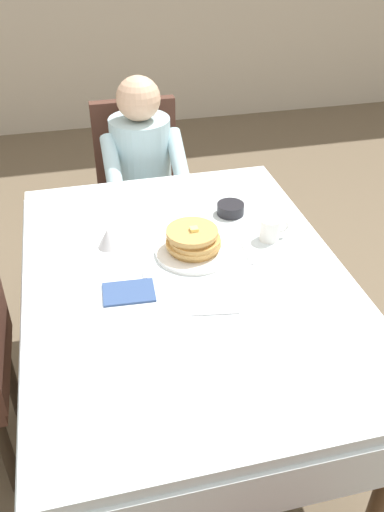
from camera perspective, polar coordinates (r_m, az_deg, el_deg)
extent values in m
plane|color=brown|center=(2.38, -0.46, -16.38)|extent=(14.00, 14.00, 0.00)
cube|color=silver|center=(1.87, -0.56, -2.50)|extent=(1.10, 1.50, 0.04)
cube|color=silver|center=(1.46, 6.85, -23.95)|extent=(1.10, 0.01, 0.18)
cube|color=silver|center=(2.55, -4.43, 5.66)|extent=(1.10, 0.01, 0.18)
cube|color=silver|center=(1.92, -17.05, -7.37)|extent=(0.01, 1.50, 0.18)
cube|color=silver|center=(2.10, 14.38, -2.62)|extent=(0.01, 1.50, 0.18)
cylinder|color=brown|center=(2.60, -14.09, -1.60)|extent=(0.07, 0.07, 0.70)
cylinder|color=brown|center=(2.72, 5.94, 1.15)|extent=(0.07, 0.07, 0.70)
cube|color=#4C2D23|center=(2.91, -5.16, 5.46)|extent=(0.44, 0.44, 0.05)
cube|color=#4C2D23|center=(2.97, -6.07, 11.76)|extent=(0.44, 0.06, 0.48)
cylinder|color=#2D2319|center=(2.91, -0.86, 0.33)|extent=(0.04, 0.04, 0.40)
cylinder|color=#2D2319|center=(2.87, -7.89, -0.64)|extent=(0.04, 0.04, 0.40)
cylinder|color=#2D2319|center=(3.20, -2.30, 3.90)|extent=(0.04, 0.04, 0.40)
cylinder|color=#2D2319|center=(3.17, -8.70, 3.07)|extent=(0.04, 0.04, 0.40)
cylinder|color=silver|center=(2.78, -5.37, 9.83)|extent=(0.30, 0.30, 0.46)
sphere|color=#D8AD8C|center=(2.63, -5.71, 16.25)|extent=(0.21, 0.21, 0.21)
cylinder|color=silver|center=(2.65, -1.49, 10.34)|extent=(0.08, 0.29, 0.23)
cylinder|color=silver|center=(2.61, -8.47, 9.53)|extent=(0.08, 0.29, 0.23)
cylinder|color=#383D51|center=(2.86, -2.72, 0.25)|extent=(0.10, 0.10, 0.45)
cylinder|color=#383D51|center=(2.84, -5.89, -0.18)|extent=(0.10, 0.10, 0.45)
cylinder|color=#2D2319|center=(2.12, -18.90, -19.34)|extent=(0.04, 0.04, 0.40)
cylinder|color=#2D2319|center=(2.35, -18.59, -12.28)|extent=(0.04, 0.04, 0.40)
cylinder|color=white|center=(1.96, 0.21, 0.49)|extent=(0.28, 0.28, 0.02)
cylinder|color=tan|center=(1.95, 0.18, 1.04)|extent=(0.18, 0.18, 0.02)
cylinder|color=tan|center=(1.94, 0.15, 1.44)|extent=(0.20, 0.20, 0.02)
cylinder|color=tan|center=(1.93, 0.29, 1.75)|extent=(0.18, 0.18, 0.02)
cylinder|color=tan|center=(1.92, 0.01, 2.22)|extent=(0.17, 0.17, 0.01)
cylinder|color=tan|center=(1.91, 0.00, 2.57)|extent=(0.19, 0.19, 0.02)
cube|color=#F4E072|center=(1.90, 0.21, 2.87)|extent=(0.03, 0.03, 0.01)
cylinder|color=white|center=(2.04, 8.23, 2.81)|extent=(0.08, 0.08, 0.08)
torus|color=white|center=(2.05, 9.55, 3.08)|extent=(0.05, 0.01, 0.05)
cylinder|color=black|center=(2.19, 4.09, 5.00)|extent=(0.11, 0.11, 0.04)
cone|color=silver|center=(2.00, -8.91, 1.87)|extent=(0.08, 0.08, 0.07)
cube|color=silver|center=(1.91, -5.18, -0.74)|extent=(0.03, 0.18, 0.00)
cube|color=silver|center=(1.99, 5.66, 0.77)|extent=(0.03, 0.20, 0.00)
cube|color=silver|center=(1.70, 2.53, -6.06)|extent=(0.15, 0.04, 0.00)
cube|color=#334C7F|center=(1.79, -6.71, -3.82)|extent=(0.18, 0.13, 0.01)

